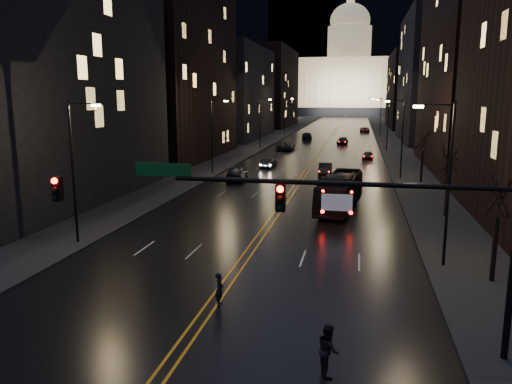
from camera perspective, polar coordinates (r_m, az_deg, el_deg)
The scene contains 37 objects.
ground at distance 20.77m, azimuth -7.26°, elevation -15.58°, with size 900.00×900.00×0.00m, color black.
road at distance 147.98m, azimuth 9.21°, elevation 7.14°, with size 20.00×320.00×0.02m, color black.
sidewalk_left at distance 149.22m, azimuth 3.79°, elevation 7.31°, with size 8.00×320.00×0.16m, color black.
sidewalk_right at distance 148.05m, azimuth 14.67°, elevation 6.96°, with size 8.00×320.00×0.16m, color black.
center_line at distance 147.98m, azimuth 9.21°, elevation 7.15°, with size 0.62×320.00×0.01m, color orange.
building_left_near at distance 48.03m, azimuth -23.47°, elevation 12.11°, with size 12.00×28.00×22.00m, color black.
building_left_mid at distance 76.70m, azimuth -9.52°, elevation 14.28°, with size 12.00×30.00×28.00m, color black.
building_left_far at distance 112.88m, azimuth -2.42°, elevation 11.24°, with size 12.00×34.00×20.00m, color black.
building_left_dist at distance 159.91m, azimuth 1.80°, elevation 11.84°, with size 12.00×40.00×24.00m, color black.
building_right_tall at distance 69.86m, azimuth 24.97°, elevation 17.93°, with size 12.00×30.00×38.00m, color black.
building_right_mid at distance 110.63m, azimuth 19.71°, elevation 12.19°, with size 12.00×34.00×26.00m, color black.
building_right_dist at distance 158.27m, azimuth 17.25°, elevation 11.02°, with size 12.00×40.00×22.00m, color black.
mountain_ridge at distance 402.88m, azimuth 17.15°, elevation 18.35°, with size 520.00×60.00×130.00m, color black.
capitol at distance 267.75m, azimuth 10.47°, elevation 12.37°, with size 90.00×50.00×58.50m.
traffic_signal at distance 18.04m, azimuth 10.41°, elevation -2.51°, with size 17.29×0.45×7.00m.
streetlamp_right_near at distance 28.25m, azimuth 20.88°, elevation 1.73°, with size 2.13×0.25×9.00m.
streetlamp_left_near at distance 32.64m, azimuth -19.95°, elevation 2.93°, with size 2.13×0.25×9.00m.
streetlamp_right_mid at distance 57.90m, azimuth 16.22°, elevation 6.33°, with size 2.13×0.25×9.00m.
streetlamp_left_mid at distance 60.16m, azimuth -4.91°, elevation 6.87°, with size 2.13×0.25×9.00m.
streetlamp_right_far at distance 87.78m, azimuth 14.71°, elevation 7.80°, with size 2.13×0.25×9.00m.
streetlamp_left_far at distance 89.29m, azimuth 0.58°, elevation 8.20°, with size 2.13×0.25×9.00m.
streetlamp_right_dist at distance 117.73m, azimuth 13.96°, elevation 8.52°, with size 2.13×0.25×9.00m.
streetlamp_left_dist at distance 118.86m, azimuth 3.37°, elevation 8.84°, with size 2.13×0.25×9.00m.
tree_right_near at distance 26.87m, azimuth 26.07°, elevation -0.31°, with size 2.40×2.40×6.65m.
tree_right_mid at distance 40.42m, azimuth 21.23°, elevation 3.45°, with size 2.40×2.40×6.65m.
tree_right_far at distance 56.18m, azimuth 18.58°, elevation 5.50°, with size 2.40×2.40×6.65m.
bus at distance 41.91m, azimuth 9.57°, elevation 0.03°, with size 2.45×10.46×2.91m, color black.
oncoming_car_a at distance 55.58m, azimuth -2.17°, elevation 2.18°, with size 2.00×4.97×1.69m, color black.
oncoming_car_b at distance 65.13m, azimuth 1.40°, elevation 3.30°, with size 1.42×4.06×1.34m, color black.
oncoming_car_c at distance 87.06m, azimuth 3.43°, elevation 5.26°, with size 2.53×5.50×1.53m, color black.
oncoming_car_d at distance 109.69m, azimuth 5.82°, elevation 6.38°, with size 2.20×5.42×1.57m, color black.
receding_car_a at distance 59.91m, azimuth 7.93°, elevation 2.60°, with size 1.55×4.45×1.47m, color black.
receding_car_b at distance 75.89m, azimuth 12.66°, elevation 4.11°, with size 1.54×3.82×1.30m, color black.
receding_car_c at distance 99.35m, azimuth 9.86°, elevation 5.76°, with size 1.90×4.67×1.36m, color black.
receding_car_d at distance 134.01m, azimuth 12.31°, elevation 6.97°, with size 2.42×5.25×1.46m, color black.
pedestrian_a at distance 22.70m, azimuth -4.21°, elevation -11.03°, with size 0.56×0.37×1.53m, color black.
pedestrian_b at distance 17.66m, azimuth 8.26°, elevation -17.38°, with size 0.87×0.48×1.78m, color black.
Camera 1 is at (6.17, -17.56, 9.21)m, focal length 35.00 mm.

